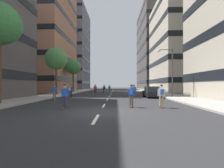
{
  "coord_description": "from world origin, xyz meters",
  "views": [
    {
      "loc": [
        1.03,
        -9.66,
        1.73
      ],
      "look_at": [
        0.0,
        28.17,
        1.96
      ],
      "focal_mm": 24.31,
      "sensor_mm": 36.0,
      "label": 1
    }
  ],
  "objects_px": {
    "parked_car_near": "(151,92)",
    "skater_9": "(65,95)",
    "skater_10": "(95,88)",
    "skater_13": "(132,90)",
    "skater_7": "(104,88)",
    "streetlamp_right": "(170,67)",
    "street_tree_near": "(73,67)",
    "skater_4": "(55,91)",
    "skater_12": "(70,90)",
    "skater_1": "(104,89)",
    "skater_0": "(109,88)",
    "skater_6": "(162,94)",
    "skater_11": "(96,88)",
    "skater_3": "(131,94)",
    "skater_8": "(134,89)",
    "skater_2": "(71,90)",
    "street_tree_mid": "(56,59)",
    "skater_5": "(134,90)"
  },
  "relations": [
    {
      "from": "skater_0",
      "to": "skater_12",
      "type": "xyz_separation_m",
      "value": [
        -4.57,
        -16.38,
        0.03
      ]
    },
    {
      "from": "street_tree_near",
      "to": "skater_11",
      "type": "relative_size",
      "value": 4.3
    },
    {
      "from": "skater_4",
      "to": "skater_11",
      "type": "height_order",
      "value": "same"
    },
    {
      "from": "skater_10",
      "to": "parked_car_near",
      "type": "bearing_deg",
      "value": -52.98
    },
    {
      "from": "parked_car_near",
      "to": "skater_7",
      "type": "distance_m",
      "value": 15.5
    },
    {
      "from": "skater_1",
      "to": "skater_0",
      "type": "bearing_deg",
      "value": 82.87
    },
    {
      "from": "street_tree_mid",
      "to": "skater_5",
      "type": "distance_m",
      "value": 14.61
    },
    {
      "from": "skater_11",
      "to": "skater_5",
      "type": "bearing_deg",
      "value": -61.23
    },
    {
      "from": "skater_0",
      "to": "skater_6",
      "type": "xyz_separation_m",
      "value": [
        5.06,
        -24.84,
        0.03
      ]
    },
    {
      "from": "skater_2",
      "to": "skater_11",
      "type": "distance_m",
      "value": 10.31
    },
    {
      "from": "skater_4",
      "to": "skater_12",
      "type": "xyz_separation_m",
      "value": [
        0.82,
        2.99,
        0.03
      ]
    },
    {
      "from": "skater_7",
      "to": "skater_9",
      "type": "xyz_separation_m",
      "value": [
        -1.09,
        -23.52,
        -0.03
      ]
    },
    {
      "from": "skater_10",
      "to": "skater_2",
      "type": "bearing_deg",
      "value": -97.63
    },
    {
      "from": "skater_3",
      "to": "skater_7",
      "type": "distance_m",
      "value": 23.21
    },
    {
      "from": "street_tree_near",
      "to": "skater_9",
      "type": "xyz_separation_m",
      "value": [
        6.32,
        -24.35,
        -4.97
      ]
    },
    {
      "from": "street_tree_mid",
      "to": "streetlamp_right",
      "type": "distance_m",
      "value": 18.13
    },
    {
      "from": "skater_6",
      "to": "skater_8",
      "type": "relative_size",
      "value": 1.0
    },
    {
      "from": "skater_10",
      "to": "skater_11",
      "type": "bearing_deg",
      "value": -77.86
    },
    {
      "from": "skater_3",
      "to": "skater_7",
      "type": "height_order",
      "value": "same"
    },
    {
      "from": "skater_3",
      "to": "skater_13",
      "type": "relative_size",
      "value": 1.0
    },
    {
      "from": "parked_car_near",
      "to": "skater_9",
      "type": "distance_m",
      "value": 13.29
    },
    {
      "from": "parked_car_near",
      "to": "streetlamp_right",
      "type": "xyz_separation_m",
      "value": [
        2.42,
        -0.32,
        3.44
      ]
    },
    {
      "from": "street_tree_mid",
      "to": "skater_11",
      "type": "xyz_separation_m",
      "value": [
        5.82,
        6.33,
        -5.12
      ]
    },
    {
      "from": "street_tree_near",
      "to": "skater_12",
      "type": "height_order",
      "value": "street_tree_near"
    },
    {
      "from": "skater_1",
      "to": "skater_5",
      "type": "height_order",
      "value": "same"
    },
    {
      "from": "parked_car_near",
      "to": "skater_11",
      "type": "distance_m",
      "value": 13.98
    },
    {
      "from": "street_tree_near",
      "to": "skater_6",
      "type": "xyz_separation_m",
      "value": [
        13.58,
        -23.92,
        -4.94
      ]
    },
    {
      "from": "streetlamp_right",
      "to": "skater_4",
      "type": "relative_size",
      "value": 3.65
    },
    {
      "from": "skater_10",
      "to": "skater_12",
      "type": "bearing_deg",
      "value": -95.55
    },
    {
      "from": "street_tree_near",
      "to": "skater_7",
      "type": "distance_m",
      "value": 8.94
    },
    {
      "from": "skater_2",
      "to": "skater_10",
      "type": "bearing_deg",
      "value": 82.37
    },
    {
      "from": "skater_0",
      "to": "skater_5",
      "type": "distance_m",
      "value": 17.22
    },
    {
      "from": "skater_1",
      "to": "skater_13",
      "type": "distance_m",
      "value": 8.48
    },
    {
      "from": "street_tree_mid",
      "to": "skater_1",
      "type": "relative_size",
      "value": 4.43
    },
    {
      "from": "skater_1",
      "to": "skater_6",
      "type": "relative_size",
      "value": 1.0
    },
    {
      "from": "skater_3",
      "to": "skater_8",
      "type": "bearing_deg",
      "value": 82.07
    },
    {
      "from": "skater_4",
      "to": "skater_8",
      "type": "xyz_separation_m",
      "value": [
        10.04,
        8.06,
        0.0
      ]
    },
    {
      "from": "skater_1",
      "to": "skater_12",
      "type": "height_order",
      "value": "same"
    },
    {
      "from": "parked_car_near",
      "to": "street_tree_near",
      "type": "height_order",
      "value": "street_tree_near"
    },
    {
      "from": "skater_13",
      "to": "skater_8",
      "type": "bearing_deg",
      "value": 75.07
    },
    {
      "from": "skater_10",
      "to": "skater_9",
      "type": "bearing_deg",
      "value": -87.49
    },
    {
      "from": "skater_9",
      "to": "skater_12",
      "type": "relative_size",
      "value": 1.0
    },
    {
      "from": "skater_8",
      "to": "skater_9",
      "type": "xyz_separation_m",
      "value": [
        -6.85,
        -13.97,
        0.0
      ]
    },
    {
      "from": "street_tree_near",
      "to": "skater_4",
      "type": "relative_size",
      "value": 4.3
    },
    {
      "from": "streetlamp_right",
      "to": "skater_9",
      "type": "distance_m",
      "value": 15.11
    },
    {
      "from": "skater_4",
      "to": "street_tree_mid",
      "type": "bearing_deg",
      "value": 110.62
    },
    {
      "from": "streetlamp_right",
      "to": "skater_12",
      "type": "height_order",
      "value": "streetlamp_right"
    },
    {
      "from": "skater_6",
      "to": "skater_11",
      "type": "height_order",
      "value": "same"
    },
    {
      "from": "skater_10",
      "to": "skater_13",
      "type": "bearing_deg",
      "value": -56.39
    },
    {
      "from": "street_tree_near",
      "to": "street_tree_mid",
      "type": "relative_size",
      "value": 0.97
    }
  ]
}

